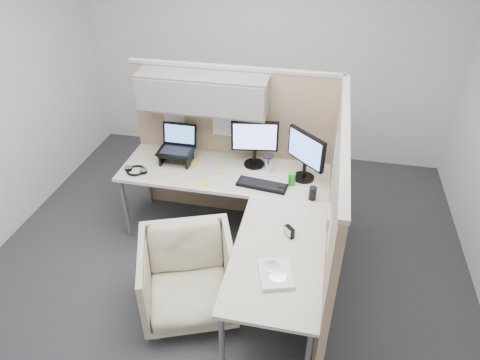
% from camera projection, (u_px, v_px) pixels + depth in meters
% --- Properties ---
extents(ground, '(4.50, 4.50, 0.00)m').
position_uv_depth(ground, '(224.00, 268.00, 4.02)').
color(ground, '#2D2D31').
rests_on(ground, ground).
extents(partition_back, '(2.00, 0.36, 1.63)m').
position_uv_depth(partition_back, '(220.00, 122.00, 4.11)').
color(partition_back, tan).
rests_on(partition_back, ground).
extents(partition_right, '(0.07, 2.03, 1.63)m').
position_uv_depth(partition_right, '(331.00, 218.00, 3.35)').
color(partition_right, tan).
rests_on(partition_right, ground).
extents(desk, '(2.00, 1.98, 0.73)m').
position_uv_depth(desk, '(240.00, 204.00, 3.71)').
color(desk, beige).
rests_on(desk, ground).
extents(office_chair, '(0.93, 0.91, 0.76)m').
position_uv_depth(office_chair, '(188.00, 274.00, 3.45)').
color(office_chair, beige).
rests_on(office_chair, ground).
extents(monitor_left, '(0.44, 0.20, 0.47)m').
position_uv_depth(monitor_left, '(255.00, 140.00, 4.00)').
color(monitor_left, black).
rests_on(monitor_left, desk).
extents(monitor_right, '(0.35, 0.33, 0.47)m').
position_uv_depth(monitor_right, '(306.00, 153.00, 3.81)').
color(monitor_right, black).
rests_on(monitor_right, desk).
extents(laptop_station, '(0.34, 0.29, 0.35)m').
position_uv_depth(laptop_station, '(177.00, 149.00, 4.14)').
color(laptop_station, black).
rests_on(laptop_station, desk).
extents(keyboard, '(0.47, 0.21, 0.02)m').
position_uv_depth(keyboard, '(262.00, 185.00, 3.85)').
color(keyboard, black).
rests_on(keyboard, desk).
extents(mouse, '(0.10, 0.07, 0.03)m').
position_uv_depth(mouse, '(281.00, 189.00, 3.79)').
color(mouse, black).
rests_on(mouse, desk).
extents(travel_mug, '(0.08, 0.08, 0.17)m').
position_uv_depth(travel_mug, '(269.00, 164.00, 4.01)').
color(travel_mug, silver).
rests_on(travel_mug, desk).
extents(soda_can_green, '(0.07, 0.07, 0.12)m').
position_uv_depth(soda_can_green, '(313.00, 193.00, 3.66)').
color(soda_can_green, black).
rests_on(soda_can_green, desk).
extents(soda_can_silver, '(0.07, 0.07, 0.12)m').
position_uv_depth(soda_can_silver, '(292.00, 179.00, 3.84)').
color(soda_can_silver, '#268C1E').
rests_on(soda_can_silver, desk).
extents(sticky_note_d, '(0.09, 0.09, 0.01)m').
position_uv_depth(sticky_note_d, '(223.00, 172.00, 4.04)').
color(sticky_note_d, yellow).
rests_on(sticky_note_d, desk).
extents(sticky_note_a, '(0.09, 0.09, 0.01)m').
position_uv_depth(sticky_note_a, '(203.00, 183.00, 3.89)').
color(sticky_note_a, yellow).
rests_on(sticky_note_a, desk).
extents(sticky_note_c, '(0.10, 0.10, 0.01)m').
position_uv_depth(sticky_note_c, '(194.00, 162.00, 4.19)').
color(sticky_note_c, yellow).
rests_on(sticky_note_c, desk).
extents(headphones, '(0.23, 0.20, 0.03)m').
position_uv_depth(headphones, '(136.00, 170.00, 4.05)').
color(headphones, black).
rests_on(headphones, desk).
extents(paper_stack, '(0.30, 0.34, 0.03)m').
position_uv_depth(paper_stack, '(276.00, 274.00, 2.96)').
color(paper_stack, white).
rests_on(paper_stack, desk).
extents(desk_clock, '(0.09, 0.09, 0.09)m').
position_uv_depth(desk_clock, '(289.00, 232.00, 3.28)').
color(desk_clock, black).
rests_on(desk_clock, desk).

